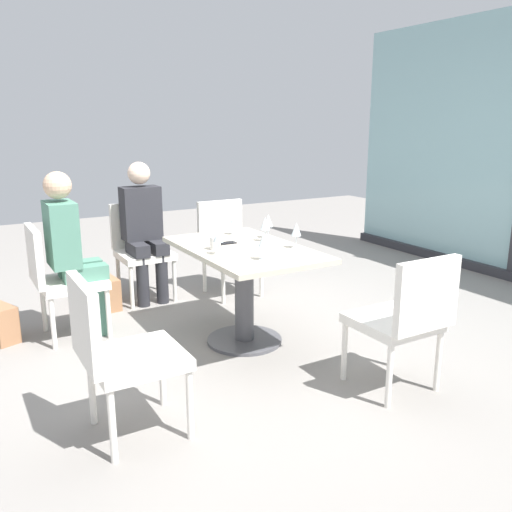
{
  "coord_description": "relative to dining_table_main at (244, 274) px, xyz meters",
  "views": [
    {
      "loc": [
        3.28,
        -1.81,
        1.61
      ],
      "look_at": [
        0.0,
        0.1,
        0.65
      ],
      "focal_mm": 37.58,
      "sensor_mm": 36.0,
      "label": 1
    }
  ],
  "objects": [
    {
      "name": "person_front_left",
      "position": [
        -0.77,
        -1.05,
        0.17
      ],
      "size": [
        0.34,
        0.39,
        1.26
      ],
      "color": "#4C7F6B",
      "rests_on": "ground_plane"
    },
    {
      "name": "ground_plane",
      "position": [
        0.0,
        0.0,
        -0.53
      ],
      "size": [
        12.0,
        12.0,
        0.0
      ],
      "primitive_type": "plane",
      "color": "gray"
    },
    {
      "name": "coffee_cup",
      "position": [
        -0.03,
        -0.21,
        0.25
      ],
      "size": [
        0.08,
        0.08,
        0.09
      ],
      "primitive_type": "cylinder",
      "color": "white",
      "rests_on": "dining_table_main"
    },
    {
      "name": "chair_front_right",
      "position": [
        0.77,
        -1.16,
        -0.03
      ],
      "size": [
        0.46,
        0.5,
        0.87
      ],
      "color": "silver",
      "rests_on": "ground_plane"
    },
    {
      "name": "handbag_1",
      "position": [
        -0.93,
        -1.58,
        -0.39
      ],
      "size": [
        0.34,
        0.26,
        0.28
      ],
      "primitive_type": "cube",
      "rotation": [
        0.0,
        0.0,
        0.38
      ],
      "color": "#A3704C",
      "rests_on": "ground_plane"
    },
    {
      "name": "chair_side_end",
      "position": [
        -1.43,
        -0.3,
        -0.03
      ],
      "size": [
        0.5,
        0.46,
        0.87
      ],
      "color": "silver",
      "rests_on": "ground_plane"
    },
    {
      "name": "wine_glass_3",
      "position": [
        0.11,
        -0.26,
        0.33
      ],
      "size": [
        0.07,
        0.07,
        0.18
      ],
      "color": "silver",
      "rests_on": "dining_table_main"
    },
    {
      "name": "chair_front_left",
      "position": [
        -0.77,
        -1.16,
        -0.03
      ],
      "size": [
        0.46,
        0.5,
        0.87
      ],
      "color": "silver",
      "rests_on": "ground_plane"
    },
    {
      "name": "cell_phone_on_table",
      "position": [
        -0.16,
        -0.06,
        0.2
      ],
      "size": [
        0.07,
        0.14,
        0.01
      ],
      "primitive_type": "cube",
      "rotation": [
        0.0,
        0.0,
        0.0
      ],
      "color": "black",
      "rests_on": "dining_table_main"
    },
    {
      "name": "handbag_0",
      "position": [
        -1.54,
        -0.76,
        -0.39
      ],
      "size": [
        0.31,
        0.19,
        0.28
      ],
      "primitive_type": "cube",
      "rotation": [
        0.0,
        0.0,
        -0.09
      ],
      "color": "#A3704C",
      "rests_on": "ground_plane"
    },
    {
      "name": "chair_far_left",
      "position": [
        -1.15,
        0.45,
        -0.03
      ],
      "size": [
        0.5,
        0.46,
        0.87
      ],
      "color": "silver",
      "rests_on": "ground_plane"
    },
    {
      "name": "wine_glass_4",
      "position": [
        -0.42,
        0.15,
        0.33
      ],
      "size": [
        0.07,
        0.07,
        0.18
      ],
      "color": "silver",
      "rests_on": "dining_table_main"
    },
    {
      "name": "wine_glass_0",
      "position": [
        0.39,
        -0.07,
        0.33
      ],
      "size": [
        0.07,
        0.07,
        0.18
      ],
      "color": "silver",
      "rests_on": "dining_table_main"
    },
    {
      "name": "wine_glass_5",
      "position": [
        -0.17,
        0.31,
        0.33
      ],
      "size": [
        0.07,
        0.07,
        0.18
      ],
      "color": "silver",
      "rests_on": "dining_table_main"
    },
    {
      "name": "wine_glass_2",
      "position": [
        0.22,
        0.3,
        0.33
      ],
      "size": [
        0.07,
        0.07,
        0.18
      ],
      "color": "silver",
      "rests_on": "dining_table_main"
    },
    {
      "name": "chair_far_right",
      "position": [
        1.15,
        0.45,
        -0.03
      ],
      "size": [
        0.5,
        0.46,
        0.87
      ],
      "color": "silver",
      "rests_on": "ground_plane"
    },
    {
      "name": "person_side_end",
      "position": [
        -1.32,
        -0.3,
        0.17
      ],
      "size": [
        0.39,
        0.34,
        1.26
      ],
      "color": "#28282D",
      "rests_on": "ground_plane"
    },
    {
      "name": "wine_glass_1",
      "position": [
        -0.08,
        0.23,
        0.33
      ],
      "size": [
        0.07,
        0.07,
        0.18
      ],
      "color": "silver",
      "rests_on": "dining_table_main"
    },
    {
      "name": "handbag_2",
      "position": [
        -1.26,
        -0.69,
        -0.39
      ],
      "size": [
        0.31,
        0.18,
        0.28
      ],
      "primitive_type": "cube",
      "rotation": [
        0.0,
        0.0,
        0.08
      ],
      "color": "#A3704C",
      "rests_on": "ground_plane"
    },
    {
      "name": "dining_table_main",
      "position": [
        0.0,
        0.0,
        0.0
      ],
      "size": [
        1.26,
        0.77,
        0.73
      ],
      "color": "#BCB29E",
      "rests_on": "ground_plane"
    }
  ]
}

